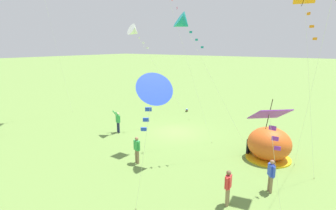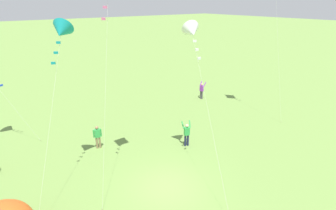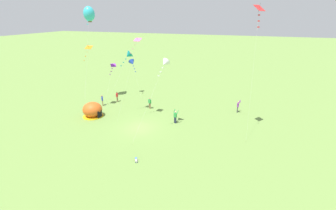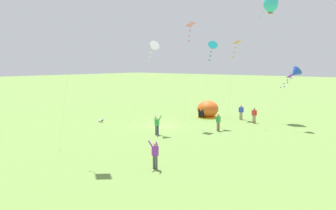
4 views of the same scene
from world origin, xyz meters
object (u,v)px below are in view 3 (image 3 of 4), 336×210
at_px(person_strolling, 175,116).
at_px(person_with_toddler, 150,103).
at_px(person_far_back, 117,96).
at_px(kite_purple, 113,67).
at_px(popup_tent, 93,110).
at_px(kite_cyan, 89,14).
at_px(person_near_tent, 102,100).
at_px(kite_teal, 128,55).
at_px(kite_orange, 88,50).
at_px(kite_red, 259,12).
at_px(person_flying_kite, 238,106).
at_px(kite_pink, 136,43).
at_px(toddler_crawling, 136,160).
at_px(kite_white, 165,63).
at_px(kite_blue, 132,63).

relative_size(person_strolling, person_with_toddler, 1.10).
relative_size(person_far_back, kite_purple, 0.30).
xyz_separation_m(popup_tent, kite_cyan, (-3.36, 6.24, 12.62)).
xyz_separation_m(person_near_tent, kite_teal, (5.62, -0.76, 7.44)).
height_order(kite_cyan, kite_orange, kite_cyan).
distance_m(person_strolling, kite_red, 15.38).
xyz_separation_m(person_strolling, kite_cyan, (-15.08, 4.47, 12.62)).
bearing_deg(kite_orange, person_flying_kite, 14.28).
height_order(person_far_back, kite_pink, kite_pink).
bearing_deg(toddler_crawling, kite_purple, 126.89).
bearing_deg(person_strolling, person_with_toddler, 145.90).
xyz_separation_m(kite_white, kite_pink, (-4.25, 1.32, 2.01)).
bearing_deg(person_strolling, kite_white, -127.12).
relative_size(person_near_tent, kite_pink, 0.16).
relative_size(person_with_toddler, kite_blue, 0.27).
height_order(popup_tent, person_flying_kite, popup_tent).
bearing_deg(kite_orange, kite_pink, -7.29).
distance_m(person_near_tent, kite_pink, 12.19).
height_order(kite_blue, kite_teal, kite_teal).
xyz_separation_m(kite_white, kite_red, (9.57, 1.90, 5.51)).
height_order(kite_cyan, kite_red, kite_cyan).
xyz_separation_m(popup_tent, kite_teal, (4.51, 3.23, 7.40)).
bearing_deg(kite_pink, person_far_back, 144.83).
bearing_deg(popup_tent, kite_white, 2.59).
xyz_separation_m(kite_blue, kite_teal, (3.54, -7.51, 2.66)).
bearing_deg(toddler_crawling, person_flying_kite, 61.15).
distance_m(person_flying_kite, person_far_back, 19.28).
bearing_deg(person_flying_kite, kite_teal, -161.46).
height_order(kite_purple, kite_teal, kite_teal).
distance_m(kite_blue, kite_pink, 11.42).
bearing_deg(kite_red, kite_purple, 162.95).
bearing_deg(kite_red, kite_pink, -177.61).
relative_size(person_with_toddler, kite_pink, 0.16).
distance_m(popup_tent, kite_orange, 8.55).
xyz_separation_m(kite_pink, kite_orange, (-8.17, 1.05, -1.35)).
bearing_deg(person_flying_kite, person_strolling, -139.89).
relative_size(person_near_tent, person_strolling, 0.91).
relative_size(person_far_back, kite_cyan, 0.12).
height_order(person_with_toddler, kite_red, kite_red).
bearing_deg(toddler_crawling, person_near_tent, 135.30).
distance_m(popup_tent, kite_blue, 11.78).
bearing_deg(person_flying_kite, kite_purple, 177.24).
bearing_deg(person_near_tent, kite_orange, -116.23).
bearing_deg(kite_white, popup_tent, -177.41).
distance_m(kite_pink, kite_orange, 8.35).
xyz_separation_m(popup_tent, kite_white, (10.76, 0.49, 7.22)).
distance_m(toddler_crawling, person_far_back, 17.40).
bearing_deg(kite_cyan, person_strolling, -16.52).
distance_m(popup_tent, person_far_back, 6.25).
distance_m(kite_cyan, kite_blue, 10.05).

